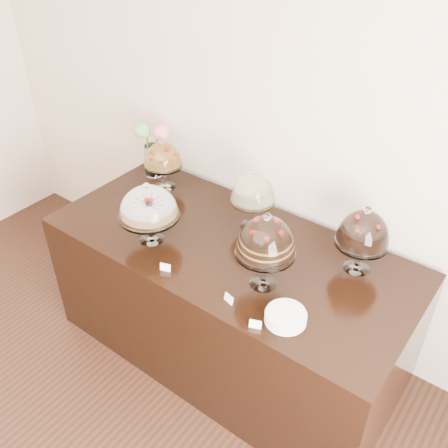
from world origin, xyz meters
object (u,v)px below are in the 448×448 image
Objects in this scene: display_counter at (229,301)px; cake_stand_cheesecake at (253,191)px; cake_stand_dark_choco at (364,231)px; flower_vase at (152,142)px; plate_stack at (286,317)px; cake_stand_fruit_tart at (163,157)px; cake_stand_choco_layer at (266,239)px; cake_stand_sugar_sponge at (148,205)px.

cake_stand_cheesecake reaches higher than display_counter.
cake_stand_dark_choco is 0.95× the size of flower_vase.
plate_stack is (0.58, -0.56, -0.22)m from cake_stand_cheesecake.
cake_stand_cheesecake is 0.69m from cake_stand_dark_choco.
cake_stand_choco_layer is at bearing -21.07° from cake_stand_fruit_tart.
cake_stand_choco_layer reaches higher than cake_stand_sugar_sponge.
plate_stack is at bearing -44.16° from cake_stand_cheesecake.
display_counter is 1.21m from flower_vase.
plate_stack is at bearing -23.98° from flower_vase.
cake_stand_fruit_tart is 0.19m from flower_vase.
cake_stand_sugar_sponge is 0.77m from flower_vase.
cake_stand_fruit_tart is at bearing 179.76° from cake_stand_dark_choco.
cake_stand_choco_layer reaches higher than plate_stack.
cake_stand_fruit_tart is (-1.09, 0.42, -0.07)m from cake_stand_choco_layer.
cake_stand_sugar_sponge is at bearing -174.31° from cake_stand_choco_layer.
cake_stand_sugar_sponge is 0.86× the size of cake_stand_choco_layer.
cake_stand_fruit_tart is at bearing 178.49° from cake_stand_cheesecake.
cake_stand_sugar_sponge reaches higher than cake_stand_fruit_tart.
cake_stand_fruit_tart is at bearing 156.17° from plate_stack.
cake_stand_cheesecake is 0.84m from plate_stack.
plate_stack is (0.24, -0.16, -0.26)m from cake_stand_choco_layer.
cake_stand_choco_layer is 1.15× the size of cake_stand_cheesecake.
cake_stand_dark_choco is at bearing -0.24° from cake_stand_fruit_tart.
flower_vase is (-0.52, 0.57, 0.01)m from cake_stand_sugar_sponge.
cake_stand_sugar_sponge reaches higher than display_counter.
cake_stand_choco_layer reaches higher than cake_stand_cheesecake.
cake_stand_cheesecake is at bearing 130.90° from cake_stand_choco_layer.
cake_stand_sugar_sponge is 0.60m from cake_stand_fruit_tart.
cake_stand_dark_choco is (0.34, 0.41, -0.04)m from cake_stand_choco_layer.
cake_stand_cheesecake is (0.40, 0.47, 0.01)m from cake_stand_sugar_sponge.
cake_stand_dark_choco is (1.08, 0.49, 0.01)m from cake_stand_sugar_sponge.
cake_stand_cheesecake is at bearing 91.10° from display_counter.
display_counter is at bearing -20.54° from flower_vase.
cake_stand_cheesecake is 0.74m from cake_stand_fruit_tart.
cake_stand_cheesecake is (-0.00, 0.24, 0.70)m from display_counter.
cake_stand_choco_layer is 1.11× the size of cake_stand_dark_choco.
cake_stand_choco_layer is at bearing -21.65° from flower_vase.
cake_stand_fruit_tart is at bearing 124.87° from cake_stand_sugar_sponge.
cake_stand_sugar_sponge is 0.99× the size of cake_stand_cheesecake.
cake_stand_cheesecake is at bearing -1.51° from cake_stand_fruit_tart.
cake_stand_dark_choco reaches higher than display_counter.
cake_stand_fruit_tart is 1.46m from plate_stack.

